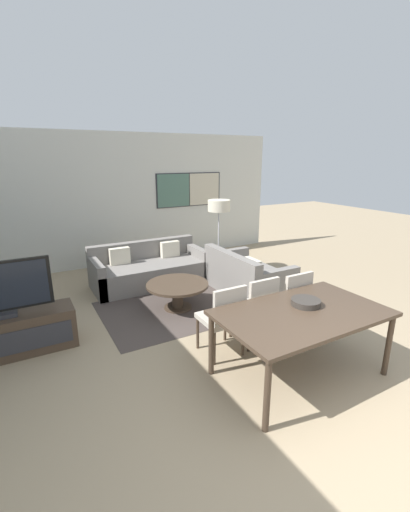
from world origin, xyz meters
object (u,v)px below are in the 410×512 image
floor_lamp (219,209)px  dining_chair_right (291,299)px  sofa_side (245,278)px  dining_table (302,317)px  sofa_main (149,270)px  coffee_table (178,290)px  tv_console (4,336)px  dining_chair_centre (257,305)px  fruit_bowl (306,302)px  dining_chair_left (224,315)px

floor_lamp → dining_chair_right: bearing=-101.0°
sofa_side → dining_chair_right: dining_chair_right is taller
sofa_side → dining_table: (-0.86, -2.20, 0.42)m
sofa_main → coffee_table: size_ratio=2.15×
floor_lamp → dining_table: bearing=-107.0°
tv_console → sofa_side: (3.66, 0.22, 0.01)m
sofa_main → dining_table: size_ratio=1.17×
dining_table → dining_chair_centre: bearing=90.0°
sofa_side → dining_chair_centre: dining_chair_centre is taller
dining_table → dining_chair_right: 0.89m
sofa_main → fruit_bowl: bearing=-80.3°
coffee_table → dining_table: dining_table is taller
fruit_bowl → tv_console: bearing=147.4°
sofa_side → floor_lamp: size_ratio=1.02×
coffee_table → dining_chair_left: dining_chair_left is taller
fruit_bowl → floor_lamp: 3.43m
tv_console → sofa_main: bearing=32.4°
sofa_side → dining_chair_centre: size_ratio=1.69×
sofa_main → sofa_side: 1.82m
dining_chair_left → floor_lamp: (1.54, 2.65, 0.79)m
dining_chair_right → floor_lamp: 2.82m
sofa_main → dining_chair_left: (-0.08, -2.75, 0.25)m
tv_console → dining_table: dining_table is taller
sofa_main → sofa_side: (1.30, -1.27, -0.00)m
dining_table → dining_chair_right: size_ratio=1.97×
sofa_side → dining_chair_left: (-1.37, -1.48, 0.25)m
tv_console → floor_lamp: bearing=20.0°
sofa_side → tv_console: bearing=93.5°
sofa_side → fruit_bowl: 2.28m
dining_chair_left → dining_chair_centre: 0.51m
dining_chair_left → fruit_bowl: 0.94m
coffee_table → floor_lamp: floor_lamp is taller
tv_console → dining_chair_right: dining_chair_right is taller
coffee_table → sofa_side: bearing=0.9°
dining_chair_centre → tv_console: bearing=156.4°
sofa_side → coffee_table: bearing=90.9°
sofa_main → dining_chair_right: bearing=-71.1°
dining_chair_left → fruit_bowl: dining_chair_left is taller
dining_chair_left → sofa_main: bearing=88.4°
sofa_side → dining_chair_left: size_ratio=1.69×
tv_console → dining_table: bearing=-35.3°
dining_chair_centre → floor_lamp: (1.03, 2.61, 0.79)m
dining_chair_centre → fruit_bowl: dining_chair_centre is taller
sofa_side → coffee_table: size_ratio=1.58×
sofa_main → dining_chair_left: bearing=-91.6°
tv_console → dining_chair_left: bearing=-28.8°
coffee_table → floor_lamp: 2.13m
fruit_bowl → coffee_table: bearing=105.5°
fruit_bowl → floor_lamp: floor_lamp is taller
coffee_table → dining_chair_centre: dining_chair_centre is taller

